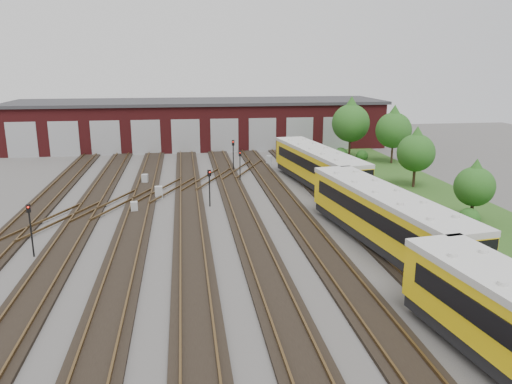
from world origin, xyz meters
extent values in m
plane|color=#423F3D|center=(0.00, 0.00, 0.00)|extent=(120.00, 120.00, 0.00)
cube|color=brown|center=(-13.28, 0.00, 0.26)|extent=(0.10, 70.00, 0.15)
cube|color=black|center=(-10.00, 0.00, 0.09)|extent=(2.40, 70.00, 0.18)
cube|color=brown|center=(-10.72, 0.00, 0.26)|extent=(0.10, 70.00, 0.15)
cube|color=brown|center=(-9.28, 0.00, 0.26)|extent=(0.10, 70.00, 0.15)
cube|color=black|center=(-6.00, 0.00, 0.09)|extent=(2.40, 70.00, 0.18)
cube|color=brown|center=(-6.72, 0.00, 0.26)|extent=(0.10, 70.00, 0.15)
cube|color=brown|center=(-5.28, 0.00, 0.26)|extent=(0.10, 70.00, 0.15)
cube|color=black|center=(-2.00, 0.00, 0.09)|extent=(2.40, 70.00, 0.18)
cube|color=brown|center=(-2.72, 0.00, 0.26)|extent=(0.10, 70.00, 0.15)
cube|color=brown|center=(-1.28, 0.00, 0.26)|extent=(0.10, 70.00, 0.15)
cube|color=black|center=(2.00, 0.00, 0.09)|extent=(2.40, 70.00, 0.18)
cube|color=brown|center=(1.28, 0.00, 0.26)|extent=(0.10, 70.00, 0.15)
cube|color=brown|center=(2.72, 0.00, 0.26)|extent=(0.10, 70.00, 0.15)
cube|color=black|center=(6.00, 0.00, 0.09)|extent=(2.40, 70.00, 0.18)
cube|color=brown|center=(5.28, 0.00, 0.26)|extent=(0.10, 70.00, 0.15)
cube|color=brown|center=(6.72, 0.00, 0.26)|extent=(0.10, 70.00, 0.15)
cube|color=black|center=(10.00, 0.00, 0.09)|extent=(2.40, 70.00, 0.18)
cube|color=brown|center=(9.28, 0.00, 0.26)|extent=(0.10, 70.00, 0.15)
cube|color=brown|center=(10.72, 0.00, 0.26)|extent=(0.10, 70.00, 0.15)
cube|color=black|center=(14.00, 0.00, 0.09)|extent=(2.40, 70.00, 0.18)
cube|color=brown|center=(13.28, 0.00, 0.26)|extent=(0.10, 70.00, 0.15)
cube|color=brown|center=(14.72, 0.00, 0.26)|extent=(0.10, 70.00, 0.15)
cube|color=brown|center=(-8.00, 10.00, 0.26)|extent=(5.40, 9.62, 0.15)
cube|color=brown|center=(-4.00, 14.00, 0.26)|extent=(5.40, 9.62, 0.15)
cube|color=brown|center=(0.00, 18.00, 0.26)|extent=(5.40, 9.62, 0.15)
cube|color=brown|center=(-12.00, 6.00, 0.26)|extent=(5.40, 9.62, 0.15)
cube|color=brown|center=(4.00, 22.00, 0.26)|extent=(5.40, 9.62, 0.15)
cube|color=#521416|center=(0.00, 40.00, 3.00)|extent=(50.00, 12.00, 6.00)
cube|color=#303033|center=(0.00, 40.00, 6.15)|extent=(51.00, 12.50, 0.40)
cube|color=#9C9DA1|center=(-22.00, 33.98, 2.20)|extent=(3.60, 0.12, 4.40)
cube|color=#9C9DA1|center=(-17.00, 33.98, 2.20)|extent=(3.60, 0.12, 4.40)
cube|color=#9C9DA1|center=(-12.00, 33.98, 2.20)|extent=(3.60, 0.12, 4.40)
cube|color=#9C9DA1|center=(-7.00, 33.98, 2.20)|extent=(3.60, 0.12, 4.40)
cube|color=#9C9DA1|center=(-2.00, 33.98, 2.20)|extent=(3.60, 0.12, 4.40)
cube|color=#9C9DA1|center=(3.00, 33.98, 2.20)|extent=(3.60, 0.12, 4.40)
cube|color=#9C9DA1|center=(8.00, 33.98, 2.20)|extent=(3.60, 0.12, 4.40)
cube|color=#9C9DA1|center=(13.00, 33.98, 2.20)|extent=(3.60, 0.12, 4.40)
cube|color=#9C9DA1|center=(18.00, 33.98, 2.20)|extent=(3.60, 0.12, 4.40)
cube|color=#254617|center=(19.00, 10.00, 0.03)|extent=(8.00, 55.00, 0.05)
cube|color=black|center=(10.00, -2.18, 0.65)|extent=(4.54, 16.35, 0.65)
cube|color=yellow|center=(10.00, -2.18, 2.16)|extent=(4.86, 16.39, 2.37)
cube|color=silver|center=(10.00, -2.18, 3.51)|extent=(4.97, 16.41, 0.32)
cube|color=black|center=(8.59, -2.36, 2.43)|extent=(1.90, 14.12, 0.92)
cube|color=black|center=(11.41, -1.99, 2.43)|extent=(1.90, 14.12, 0.92)
cube|color=black|center=(10.00, 13.82, 0.65)|extent=(4.54, 16.35, 0.65)
cube|color=yellow|center=(10.00, 13.82, 2.16)|extent=(4.86, 16.39, 2.37)
cube|color=silver|center=(10.00, 13.82, 3.51)|extent=(4.97, 16.41, 0.32)
cube|color=black|center=(8.59, 13.64, 2.43)|extent=(1.90, 14.12, 0.92)
cube|color=black|center=(11.41, 14.01, 2.43)|extent=(1.90, 14.12, 0.92)
cylinder|color=black|center=(-11.53, -0.55, 1.40)|extent=(0.10, 0.10, 2.80)
cube|color=black|center=(-11.53, -0.55, 3.05)|extent=(0.27, 0.19, 0.49)
sphere|color=red|center=(-11.53, -0.65, 3.15)|extent=(0.12, 0.12, 0.12)
cylinder|color=black|center=(-0.34, 8.84, 1.26)|extent=(0.11, 0.11, 2.52)
cube|color=black|center=(-0.34, 8.84, 2.79)|extent=(0.31, 0.24, 0.53)
sphere|color=red|center=(-0.34, 8.74, 2.89)|extent=(0.13, 0.13, 0.13)
cylinder|color=black|center=(2.95, 22.26, 1.40)|extent=(0.11, 0.11, 2.80)
cube|color=black|center=(2.95, 22.26, 3.09)|extent=(0.30, 0.20, 0.57)
sphere|color=red|center=(2.95, 22.15, 3.21)|extent=(0.14, 0.14, 0.14)
cylinder|color=black|center=(3.10, 17.17, 1.29)|extent=(0.09, 0.09, 2.58)
cube|color=black|center=(3.10, 17.17, 2.81)|extent=(0.24, 0.16, 0.46)
sphere|color=red|center=(3.10, 17.08, 2.90)|extent=(0.11, 0.11, 0.11)
cube|color=#A0A3A4|center=(-6.30, 7.93, 0.44)|extent=(0.59, 0.51, 0.89)
cube|color=#A0A3A4|center=(-6.13, 17.59, 0.48)|extent=(0.65, 0.58, 0.96)
cube|color=#A0A3A4|center=(-4.59, 11.99, 0.54)|extent=(0.68, 0.58, 1.07)
cube|color=#A0A3A4|center=(7.40, 25.29, 0.50)|extent=(0.74, 0.68, 1.00)
cube|color=#A0A3A4|center=(11.38, 21.24, 0.51)|extent=(0.66, 0.56, 1.02)
cylinder|color=#322116|center=(17.87, 27.84, 1.17)|extent=(0.26, 0.26, 2.34)
sphere|color=#1D4814|center=(17.87, 27.84, 4.29)|extent=(4.55, 4.55, 4.55)
cone|color=#1D4814|center=(17.87, 27.84, 5.92)|extent=(3.90, 3.90, 3.25)
cylinder|color=#322116|center=(19.03, 12.56, 0.90)|extent=(0.26, 0.26, 1.80)
sphere|color=#1D4814|center=(19.03, 12.56, 3.30)|extent=(3.50, 3.50, 3.50)
cone|color=#1D4814|center=(19.03, 12.56, 4.54)|extent=(3.00, 3.00, 2.50)
cylinder|color=#322116|center=(21.65, 23.82, 1.06)|extent=(0.24, 0.24, 2.11)
sphere|color=#1D4814|center=(21.65, 23.82, 3.87)|extent=(4.10, 4.10, 4.10)
cone|color=#1D4814|center=(21.65, 23.82, 5.33)|extent=(3.52, 3.52, 2.93)
cylinder|color=#322116|center=(18.44, 1.85, 0.74)|extent=(0.24, 0.24, 1.48)
sphere|color=#1D4814|center=(18.44, 1.85, 2.72)|extent=(2.89, 2.89, 2.89)
cone|color=#1D4814|center=(18.44, 1.85, 3.75)|extent=(2.47, 2.47, 2.06)
sphere|color=#1D4814|center=(17.75, 1.02, 0.79)|extent=(1.59, 1.59, 1.59)
sphere|color=#1D4814|center=(16.70, 27.57, 0.81)|extent=(1.61, 1.61, 1.61)
sphere|color=#1D4814|center=(19.07, 26.58, 0.70)|extent=(1.41, 1.41, 1.41)
camera|label=1|loc=(-2.28, -30.50, 11.41)|focal=35.00mm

